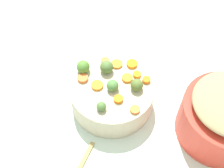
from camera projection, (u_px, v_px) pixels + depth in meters
name	position (u px, v px, depth m)	size (l,w,h in m)	color
tabletop	(119.00, 97.00, 1.02)	(2.40, 2.40, 0.02)	silver
serving_bowl_carrots	(112.00, 95.00, 0.95)	(0.27, 0.27, 0.10)	#C3B397
metal_pot	(222.00, 119.00, 0.88)	(0.26, 0.26, 0.14)	red
carrot_slice_0	(105.00, 61.00, 0.96)	(0.03, 0.03, 0.01)	orange
carrot_slice_1	(117.00, 64.00, 0.96)	(0.04, 0.04, 0.01)	orange
carrot_slice_2	(83.00, 78.00, 0.92)	(0.03, 0.03, 0.01)	orange
carrot_slice_3	(146.00, 80.00, 0.92)	(0.02, 0.02, 0.01)	orange
carrot_slice_4	(132.00, 64.00, 0.96)	(0.03, 0.03, 0.01)	orange
carrot_slice_5	(118.00, 99.00, 0.88)	(0.03, 0.03, 0.01)	orange
carrot_slice_6	(137.00, 75.00, 0.93)	(0.03, 0.03, 0.01)	orange
carrot_slice_7	(97.00, 85.00, 0.91)	(0.04, 0.04, 0.01)	orange
carrot_slice_8	(127.00, 78.00, 0.93)	(0.03, 0.03, 0.01)	orange
carrot_slice_9	(135.00, 110.00, 0.86)	(0.03, 0.03, 0.01)	orange
brussels_sprout_0	(83.00, 67.00, 0.93)	(0.04, 0.04, 0.04)	#528331
brussels_sprout_1	(101.00, 107.00, 0.85)	(0.03, 0.03, 0.03)	#50763A
brussels_sprout_2	(107.00, 67.00, 0.93)	(0.04, 0.04, 0.04)	#527238
brussels_sprout_3	(113.00, 86.00, 0.89)	(0.04, 0.04, 0.04)	#518340
brussels_sprout_4	(137.00, 85.00, 0.89)	(0.04, 0.04, 0.04)	#576E2F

